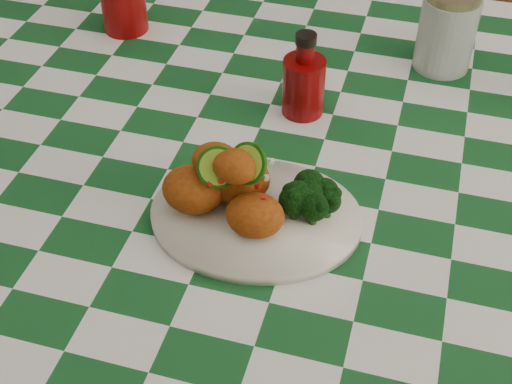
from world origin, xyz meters
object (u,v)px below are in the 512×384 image
(dining_table, at_px, (311,301))
(fried_chicken_pile, at_px, (238,181))
(ketchup_bottle, at_px, (304,74))
(wooden_chair_left, at_px, (225,51))
(plate, at_px, (256,217))
(wooden_chair_right, at_px, (501,101))
(mason_jar, at_px, (447,30))

(dining_table, relative_size, fried_chicken_pile, 10.52)
(fried_chicken_pile, xyz_separation_m, ketchup_bottle, (0.03, 0.26, 0.00))
(ketchup_bottle, distance_m, wooden_chair_left, 0.89)
(dining_table, bearing_deg, plate, -104.74)
(plate, distance_m, ketchup_bottle, 0.27)
(wooden_chair_right, bearing_deg, fried_chicken_pile, -127.62)
(dining_table, relative_size, mason_jar, 12.06)
(dining_table, distance_m, fried_chicken_pile, 0.51)
(fried_chicken_pile, height_order, wooden_chair_right, fried_chicken_pile)
(fried_chicken_pile, height_order, mason_jar, mason_jar)
(dining_table, relative_size, plate, 5.89)
(wooden_chair_left, bearing_deg, wooden_chair_right, -6.42)
(wooden_chair_right, bearing_deg, mason_jar, -124.90)
(plate, height_order, wooden_chair_left, wooden_chair_left)
(mason_jar, bearing_deg, ketchup_bottle, -135.81)
(mason_jar, bearing_deg, dining_table, -120.47)
(plate, distance_m, fried_chicken_pile, 0.06)
(dining_table, height_order, wooden_chair_left, wooden_chair_left)
(plate, bearing_deg, dining_table, 75.26)
(fried_chicken_pile, bearing_deg, wooden_chair_right, 65.98)
(mason_jar, height_order, wooden_chair_left, mason_jar)
(plate, height_order, fried_chicken_pile, fried_chicken_pile)
(plate, xyz_separation_m, mason_jar, (0.20, 0.45, 0.06))
(wooden_chair_left, distance_m, wooden_chair_right, 0.73)
(ketchup_bottle, xyz_separation_m, mason_jar, (0.20, 0.19, -0.00))
(wooden_chair_left, bearing_deg, plate, -70.80)
(dining_table, xyz_separation_m, wooden_chair_left, (-0.41, 0.75, 0.03))
(wooden_chair_right, bearing_deg, plate, -126.32)
(dining_table, relative_size, wooden_chair_right, 1.86)
(fried_chicken_pile, distance_m, wooden_chair_left, 1.10)
(ketchup_bottle, bearing_deg, wooden_chair_right, 59.56)
(mason_jar, xyz_separation_m, wooden_chair_left, (-0.56, 0.50, -0.43))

